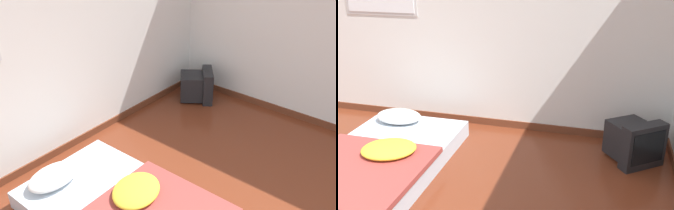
% 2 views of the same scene
% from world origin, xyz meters
% --- Properties ---
extents(mattress_bed, '(1.16, 1.89, 0.32)m').
position_xyz_m(mattress_bed, '(0.20, 1.68, 0.12)').
color(mattress_bed, silver).
rests_on(mattress_bed, ground_plane).
extents(crt_tv, '(0.60, 0.61, 0.45)m').
position_xyz_m(crt_tv, '(2.55, 2.53, 0.21)').
color(crt_tv, black).
rests_on(crt_tv, ground_plane).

